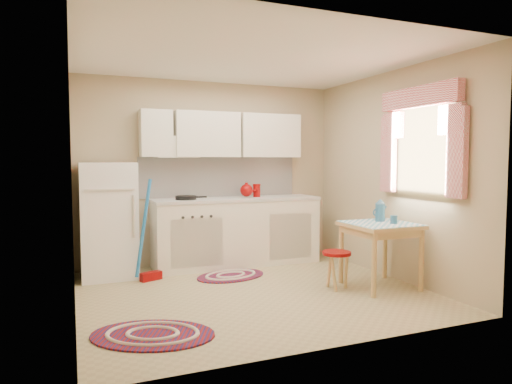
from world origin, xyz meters
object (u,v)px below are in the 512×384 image
base_cabinets (237,233)px  stool (336,270)px  table (380,255)px  fridge (108,220)px

base_cabinets → stool: 1.68m
base_cabinets → table: bearing=-56.0°
fridge → stool: 2.78m
fridge → base_cabinets: (1.67, 0.05, -0.26)m
stool → base_cabinets: bearing=112.0°
base_cabinets → stool: size_ratio=5.36×
fridge → table: fridge is taller
stool → fridge: bearing=147.0°
table → stool: bearing=167.0°
fridge → stool: size_ratio=3.33×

